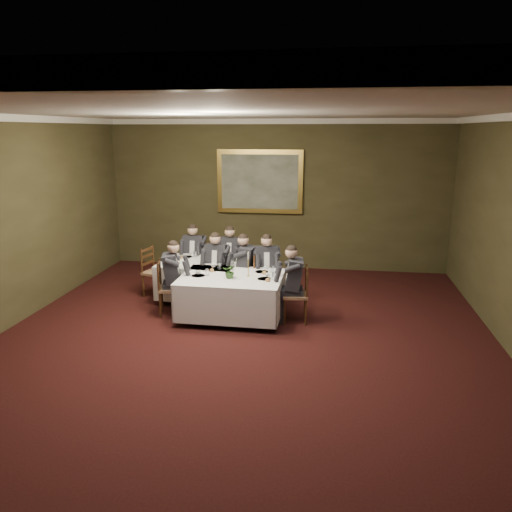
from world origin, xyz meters
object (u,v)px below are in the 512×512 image
(table_main, at_px, (232,293))
(diner_sec_backright, at_px, (232,266))
(diner_main_endright, at_px, (295,293))
(diner_sec_backleft, at_px, (195,263))
(chair_main_endright, at_px, (296,306))
(chair_sec_endleft, at_px, (156,282))
(chair_main_backleft, at_px, (218,285))
(chair_sec_backright, at_px, (232,276))
(chair_main_backright, at_px, (266,288))
(diner_sec_endright, at_px, (247,278))
(centerpiece, at_px, (230,271))
(chair_sec_endright, at_px, (248,289))
(chair_sec_backleft, at_px, (195,273))
(table_second, at_px, (201,277))
(diner_main_backleft, at_px, (217,274))
(painting, at_px, (260,182))
(diner_main_backright, at_px, (266,277))
(chair_main_endleft, at_px, (170,299))
(candlestick, at_px, (248,267))
(diner_main_endleft, at_px, (170,287))

(table_main, xyz_separation_m, diner_sec_backright, (-0.32, 1.60, 0.06))
(diner_main_endright, distance_m, diner_sec_backleft, 2.82)
(chair_main_endright, relative_size, chair_sec_endleft, 1.00)
(chair_sec_endleft, bearing_deg, chair_main_backleft, 105.03)
(chair_main_endright, height_order, chair_sec_backright, same)
(chair_main_backright, distance_m, diner_sec_endright, 0.43)
(centerpiece, bearing_deg, chair_sec_endright, 80.02)
(chair_sec_backleft, bearing_deg, diner_main_endright, 145.70)
(table_second, relative_size, chair_main_backleft, 1.62)
(diner_main_backleft, distance_m, chair_sec_backleft, 1.04)
(diner_main_endright, height_order, painting, painting)
(chair_sec_backright, bearing_deg, table_second, 66.00)
(diner_main_backright, distance_m, diner_sec_endright, 0.36)
(chair_main_backright, bearing_deg, centerpiece, 52.78)
(diner_main_backleft, xyz_separation_m, chair_sec_backleft, (-0.66, 0.77, -0.23))
(chair_main_endright, relative_size, chair_sec_endright, 1.00)
(diner_sec_backright, xyz_separation_m, painting, (0.32, 1.82, 1.56))
(chair_sec_endleft, relative_size, painting, 0.50)
(table_main, distance_m, chair_main_endleft, 1.15)
(table_main, distance_m, diner_sec_backright, 1.63)
(chair_main_endleft, bearing_deg, chair_main_endright, 75.17)
(chair_main_backright, xyz_separation_m, candlestick, (-0.20, -0.86, 0.65))
(chair_main_backright, distance_m, chair_main_endleft, 1.86)
(diner_sec_backleft, distance_m, chair_sec_endright, 1.58)
(chair_main_endleft, bearing_deg, chair_sec_backright, 138.76)
(diner_sec_backleft, height_order, chair_sec_backright, diner_sec_backleft)
(diner_main_backleft, height_order, diner_sec_endright, same)
(diner_main_backleft, height_order, diner_main_backright, same)
(chair_main_backleft, relative_size, chair_sec_backright, 1.00)
(diner_main_endleft, height_order, diner_sec_endright, same)
(table_main, height_order, diner_main_backleft, diner_main_backleft)
(diner_sec_endright, distance_m, chair_sec_endleft, 1.92)
(diner_main_backleft, bearing_deg, table_main, 123.79)
(chair_sec_endright, distance_m, centerpiece, 1.10)
(chair_sec_backleft, xyz_separation_m, diner_sec_backright, (0.81, -0.08, 0.23))
(chair_sec_backleft, height_order, chair_sec_backright, same)
(chair_sec_backright, xyz_separation_m, painting, (0.32, 1.81, 1.79))
(diner_main_backright, distance_m, chair_sec_endleft, 2.25)
(table_main, bearing_deg, chair_sec_backleft, 123.93)
(chair_main_endleft, distance_m, diner_sec_backright, 1.80)
(table_second, distance_m, diner_main_backright, 1.29)
(diner_sec_backright, bearing_deg, candlestick, 120.24)
(table_main, bearing_deg, diner_main_endleft, 179.39)
(table_second, distance_m, painting, 3.13)
(chair_main_endright, distance_m, chair_sec_endleft, 3.04)
(chair_main_backleft, bearing_deg, chair_main_backright, -174.12)
(diner_sec_endright, bearing_deg, diner_sec_backleft, 62.18)
(diner_sec_backright, xyz_separation_m, chair_sec_endleft, (-1.43, -0.64, -0.23))
(diner_main_endright, bearing_deg, table_main, 84.11)
(diner_sec_backleft, xyz_separation_m, chair_sec_backright, (0.81, -0.06, -0.23))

